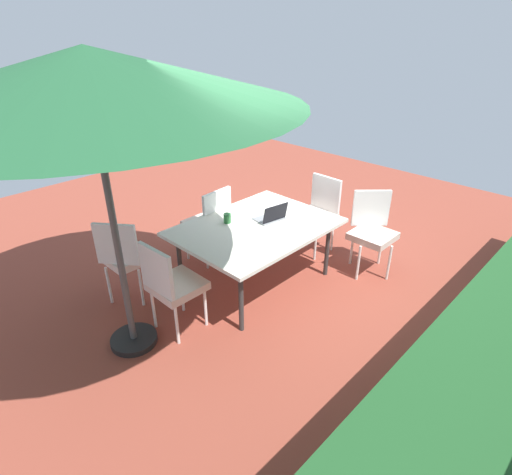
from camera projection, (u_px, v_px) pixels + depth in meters
ground_plane at (256, 283)px, 4.93m from camera, size 10.00×10.00×0.02m
hedge_row at (506, 364)px, 3.10m from camera, size 6.30×0.83×0.96m
dining_table at (256, 229)px, 4.60m from camera, size 1.72×1.27×0.74m
patio_umbrella at (88, 78)px, 2.89m from camera, size 3.12×3.12×2.61m
chair_northwest at (372, 229)px, 4.93m from camera, size 0.59×0.59×0.98m
chair_east at (171, 283)px, 3.92m from camera, size 0.47×0.46×0.98m
chair_west at (318, 211)px, 5.39m from camera, size 0.47×0.46×0.98m
chair_south at (210, 221)px, 5.13m from camera, size 0.46×0.47×0.98m
chair_southeast at (125, 255)px, 4.39m from camera, size 0.58×0.58×0.98m
laptop at (271, 217)px, 4.67m from camera, size 0.36×0.29×0.21m
cup at (227, 218)px, 4.62m from camera, size 0.08×0.08×0.11m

